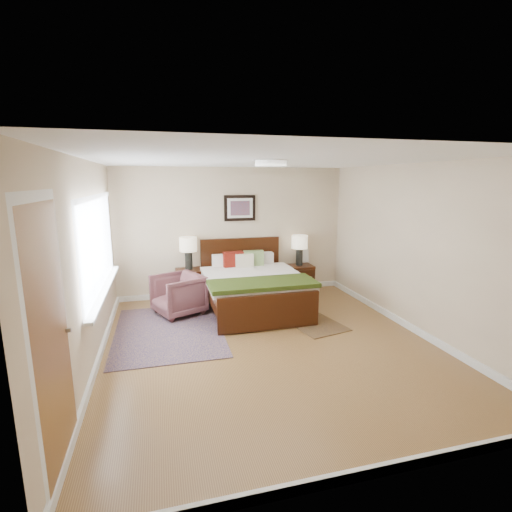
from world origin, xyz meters
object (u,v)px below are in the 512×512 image
bed (252,281)px  lamp_left (188,247)px  nightstand_left (189,276)px  armchair (178,295)px  lamp_right (300,245)px  rug_persian (169,331)px  nightstand_right (299,275)px

bed → lamp_left: 1.40m
bed → nightstand_left: (-1.04, 0.76, -0.04)m
armchair → lamp_right: bearing=82.8°
armchair → rug_persian: size_ratio=0.34×
lamp_left → rug_persian: lamp_left is taller
armchair → lamp_left: bearing=137.4°
lamp_right → armchair: 2.65m
nightstand_right → lamp_left: size_ratio=0.91×
lamp_left → armchair: lamp_left is taller
bed → lamp_right: size_ratio=3.38×
nightstand_right → armchair: (-2.47, -0.72, 0.00)m
nightstand_left → lamp_right: lamp_right is taller
armchair → bed: bearing=63.9°
lamp_left → armchair: (-0.25, -0.73, -0.68)m
nightstand_left → rug_persian: (-0.45, -1.42, -0.47)m
nightstand_left → nightstand_right: 2.22m
nightstand_right → rug_persian: nightstand_right is taller
nightstand_left → lamp_left: size_ratio=0.98×
lamp_left → lamp_right: bearing=0.0°
nightstand_right → rug_persian: (-2.66, -1.43, -0.33)m
lamp_right → rug_persian: lamp_right is taller
nightstand_right → rug_persian: bearing=-151.8°
nightstand_left → lamp_right: size_ratio=0.98×
nightstand_left → lamp_left: (-0.00, 0.02, 0.55)m
lamp_left → rug_persian: size_ratio=0.28×
bed → lamp_left: lamp_left is taller
nightstand_left → rug_persian: nightstand_left is taller
nightstand_right → lamp_right: 0.63m
nightstand_right → lamp_right: bearing=90.0°
bed → armchair: 1.30m
bed → rug_persian: size_ratio=0.93×
nightstand_right → lamp_right: size_ratio=0.91×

